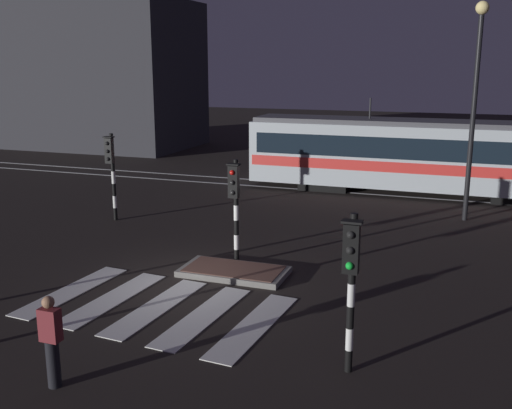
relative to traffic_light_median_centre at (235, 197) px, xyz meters
name	(u,v)px	position (x,y,z in m)	size (l,w,h in m)	color
ground_plane	(188,283)	(-0.63, -1.79, -2.00)	(120.00, 120.00, 0.00)	black
rail_near	(309,190)	(-0.63, 10.75, -1.98)	(80.00, 0.12, 0.03)	#59595E
rail_far	(317,184)	(-0.63, 12.19, -1.98)	(80.00, 0.12, 0.03)	#59595E
crosswalk_zebra	(156,307)	(-0.63, -3.47, -1.99)	(6.01, 4.06, 0.02)	silver
traffic_island	(234,271)	(0.26, -0.76, -1.91)	(2.87, 1.49, 0.18)	slate
traffic_light_median_centre	(235,197)	(0.00, 0.00, 0.00)	(0.36, 0.42, 3.03)	black
traffic_light_corner_near_right	(351,271)	(4.20, -5.00, 0.01)	(0.36, 0.42, 3.05)	black
traffic_light_corner_far_left	(111,164)	(-6.00, 3.09, 0.10)	(0.36, 0.42, 3.19)	black
street_lamp_trackside_right	(476,88)	(6.11, 7.24, 2.78)	(0.44, 1.21, 7.60)	black
tram	(420,155)	(4.10, 11.46, -0.25)	(15.07, 2.58, 4.15)	#B2BCC1
pedestrian_waiting_at_kerb	(51,341)	(-0.62, -7.18, -1.12)	(0.36, 0.24, 1.71)	black
building_backdrop	(101,75)	(-17.99, 20.60, 2.84)	(12.45, 8.00, 9.67)	#2D2D33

